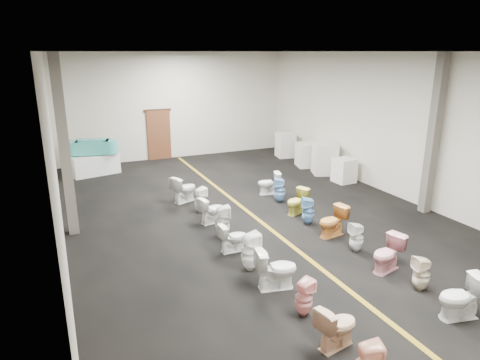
% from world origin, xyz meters
% --- Properties ---
extents(floor, '(16.00, 16.00, 0.00)m').
position_xyz_m(floor, '(0.00, 0.00, 0.00)').
color(floor, black).
rests_on(floor, ground).
extents(ceiling, '(16.00, 16.00, 0.00)m').
position_xyz_m(ceiling, '(0.00, 0.00, 4.50)').
color(ceiling, black).
rests_on(ceiling, ground).
extents(wall_back, '(10.00, 0.00, 10.00)m').
position_xyz_m(wall_back, '(0.00, 8.00, 2.25)').
color(wall_back, beige).
rests_on(wall_back, ground).
extents(wall_left, '(0.00, 16.00, 16.00)m').
position_xyz_m(wall_left, '(-5.00, 0.00, 2.25)').
color(wall_left, beige).
rests_on(wall_left, ground).
extents(wall_right, '(0.00, 16.00, 16.00)m').
position_xyz_m(wall_right, '(5.00, 0.00, 2.25)').
color(wall_right, beige).
rests_on(wall_right, ground).
extents(aisle_stripe, '(0.12, 15.60, 0.01)m').
position_xyz_m(aisle_stripe, '(0.00, 0.00, 0.00)').
color(aisle_stripe, olive).
rests_on(aisle_stripe, floor).
extents(back_door, '(1.00, 0.10, 2.10)m').
position_xyz_m(back_door, '(-0.80, 7.94, 1.05)').
color(back_door, '#562D19').
rests_on(back_door, floor).
extents(door_frame, '(1.15, 0.08, 0.10)m').
position_xyz_m(door_frame, '(-0.80, 7.95, 2.12)').
color(door_frame, '#331C11').
rests_on(door_frame, back_door).
extents(column_left, '(0.25, 0.25, 4.50)m').
position_xyz_m(column_left, '(-4.75, 1.00, 2.25)').
color(column_left, '#59544C').
rests_on(column_left, floor).
extents(column_right, '(0.25, 0.25, 4.50)m').
position_xyz_m(column_right, '(4.75, -1.50, 2.25)').
color(column_right, '#59544C').
rests_on(column_right, floor).
extents(display_table, '(1.88, 1.24, 0.77)m').
position_xyz_m(display_table, '(-3.66, 6.57, 0.38)').
color(display_table, silver).
rests_on(display_table, floor).
extents(bathtub, '(1.83, 0.93, 0.55)m').
position_xyz_m(bathtub, '(-3.66, 6.57, 1.07)').
color(bathtub, teal).
rests_on(bathtub, display_table).
extents(appliance_crate_a, '(0.71, 0.71, 0.86)m').
position_xyz_m(appliance_crate_a, '(4.40, 1.86, 0.43)').
color(appliance_crate_a, silver).
rests_on(appliance_crate_a, floor).
extents(appliance_crate_b, '(1.11, 1.11, 1.18)m').
position_xyz_m(appliance_crate_b, '(4.40, 3.08, 0.59)').
color(appliance_crate_b, silver).
rests_on(appliance_crate_b, floor).
extents(appliance_crate_c, '(1.02, 1.02, 0.95)m').
position_xyz_m(appliance_crate_c, '(4.40, 4.27, 0.47)').
color(appliance_crate_c, silver).
rests_on(appliance_crate_c, floor).
extents(appliance_crate_d, '(0.85, 0.85, 1.06)m').
position_xyz_m(appliance_crate_d, '(4.40, 6.08, 0.53)').
color(appliance_crate_d, silver).
rests_on(appliance_crate_d, floor).
extents(toilet_left_2, '(0.79, 0.54, 0.74)m').
position_xyz_m(toilet_left_2, '(-1.23, -5.43, 0.37)').
color(toilet_left_2, '#E0AD87').
rests_on(toilet_left_2, floor).
extents(toilet_left_3, '(0.39, 0.39, 0.69)m').
position_xyz_m(toilet_left_3, '(-1.25, -4.49, 0.35)').
color(toilet_left_3, pink).
rests_on(toilet_left_3, floor).
extents(toilet_left_4, '(0.89, 0.61, 0.83)m').
position_xyz_m(toilet_left_4, '(-1.26, -3.49, 0.42)').
color(toilet_left_4, white).
rests_on(toilet_left_4, floor).
extents(toilet_left_5, '(0.40, 0.39, 0.85)m').
position_xyz_m(toilet_left_5, '(-1.42, -2.62, 0.43)').
color(toilet_left_5, white).
rests_on(toilet_left_5, floor).
extents(toilet_left_6, '(0.68, 0.39, 0.69)m').
position_xyz_m(toilet_left_6, '(-1.40, -1.64, 0.34)').
color(toilet_left_6, white).
rests_on(toilet_left_6, floor).
extents(toilet_left_7, '(0.44, 0.43, 0.82)m').
position_xyz_m(toilet_left_7, '(-1.32, -0.77, 0.41)').
color(toilet_left_7, silver).
rests_on(toilet_left_7, floor).
extents(toilet_left_8, '(0.80, 0.57, 0.74)m').
position_xyz_m(toilet_left_8, '(-1.25, 0.20, 0.37)').
color(toilet_left_8, white).
rests_on(toilet_left_8, floor).
extents(toilet_left_9, '(0.42, 0.42, 0.75)m').
position_xyz_m(toilet_left_9, '(-1.28, 1.09, 0.37)').
color(toilet_left_9, white).
rests_on(toilet_left_9, floor).
extents(toilet_left_10, '(0.93, 0.75, 0.83)m').
position_xyz_m(toilet_left_10, '(-1.43, 2.17, 0.41)').
color(toilet_left_10, white).
rests_on(toilet_left_10, floor).
extents(toilet_right_1, '(0.87, 0.61, 0.81)m').
position_xyz_m(toilet_right_1, '(1.20, -5.68, 0.41)').
color(toilet_right_1, white).
rests_on(toilet_right_1, floor).
extents(toilet_right_2, '(0.38, 0.38, 0.71)m').
position_xyz_m(toilet_right_2, '(1.29, -4.71, 0.36)').
color(toilet_right_2, beige).
rests_on(toilet_right_2, floor).
extents(toilet_right_3, '(0.85, 0.61, 0.79)m').
position_xyz_m(toilet_right_3, '(1.22, -3.84, 0.39)').
color(toilet_right_3, pink).
rests_on(toilet_right_3, floor).
extents(toilet_right_4, '(0.34, 0.34, 0.71)m').
position_xyz_m(toilet_right_4, '(1.23, -2.82, 0.35)').
color(toilet_right_4, silver).
rests_on(toilet_right_4, floor).
extents(toilet_right_5, '(0.83, 0.56, 0.79)m').
position_xyz_m(toilet_right_5, '(1.23, -1.87, 0.39)').
color(toilet_right_5, '#D18138').
rests_on(toilet_right_5, floor).
extents(toilet_right_6, '(0.45, 0.44, 0.76)m').
position_xyz_m(toilet_right_6, '(1.10, -0.95, 0.38)').
color(toilet_right_6, '#6A9FCE').
rests_on(toilet_right_6, floor).
extents(toilet_right_7, '(0.82, 0.64, 0.73)m').
position_xyz_m(toilet_right_7, '(1.23, -0.15, 0.36)').
color(toilet_right_7, '#CDC54B').
rests_on(toilet_right_7, floor).
extents(toilet_right_8, '(0.47, 0.47, 0.79)m').
position_xyz_m(toilet_right_8, '(1.26, 0.91, 0.39)').
color(toilet_right_8, '#71A1D1').
rests_on(toilet_right_8, floor).
extents(toilet_right_9, '(0.81, 0.58, 0.74)m').
position_xyz_m(toilet_right_9, '(1.31, 1.75, 0.37)').
color(toilet_right_9, white).
rests_on(toilet_right_9, floor).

